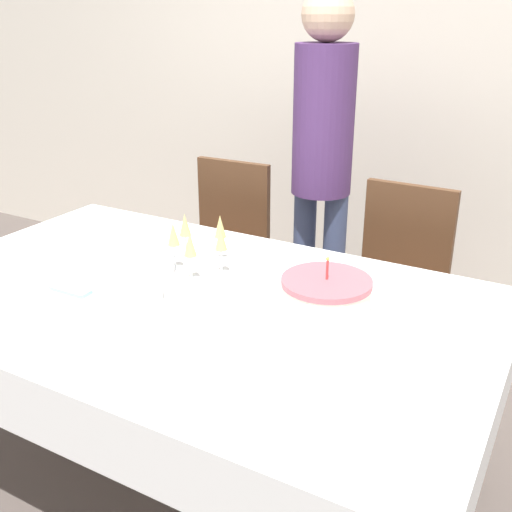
{
  "coord_description": "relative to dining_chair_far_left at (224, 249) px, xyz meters",
  "views": [
    {
      "loc": [
        1.08,
        -1.45,
        1.64
      ],
      "look_at": [
        0.17,
        0.16,
        0.89
      ],
      "focal_mm": 42.0,
      "sensor_mm": 36.0,
      "label": 1
    }
  ],
  "objects": [
    {
      "name": "person_standing",
      "position": [
        0.45,
        0.17,
        0.54
      ],
      "size": [
        0.28,
        0.28,
        1.75
      ],
      "color": "#3F4C72",
      "rests_on": "ground_plane"
    },
    {
      "name": "champagne_tray",
      "position": [
        0.35,
        -0.72,
        0.32
      ],
      "size": [
        0.31,
        0.31,
        0.18
      ],
      "color": "silver",
      "rests_on": "dining_table"
    },
    {
      "name": "wall_back",
      "position": [
        0.45,
        0.93,
        0.82
      ],
      "size": [
        8.0,
        0.05,
        2.7
      ],
      "color": "silver",
      "rests_on": "ground_plane"
    },
    {
      "name": "dining_table",
      "position": [
        0.45,
        -0.92,
        0.14
      ],
      "size": [
        2.0,
        1.21,
        0.77
      ],
      "color": "white",
      "rests_on": "ground_plane"
    },
    {
      "name": "ground_plane",
      "position": [
        0.45,
        -0.92,
        -0.53
      ],
      "size": [
        12.0,
        12.0,
        0.0
      ],
      "primitive_type": "plane",
      "color": "#564C47"
    },
    {
      "name": "cake_knife",
      "position": [
        0.96,
        -1.04,
        0.24
      ],
      "size": [
        0.3,
        0.04,
        0.0
      ],
      "color": "silver",
      "rests_on": "dining_table"
    },
    {
      "name": "plate_stack_dessert",
      "position": [
        0.22,
        -0.84,
        0.27
      ],
      "size": [
        0.17,
        0.17,
        0.05
      ],
      "color": "white",
      "rests_on": "dining_table"
    },
    {
      "name": "napkin_pile",
      "position": [
        0.09,
        -1.05,
        0.25
      ],
      "size": [
        0.15,
        0.15,
        0.01
      ],
      "color": "#8CC6E0",
      "rests_on": "dining_table"
    },
    {
      "name": "fork_pile",
      "position": [
        0.07,
        -1.25,
        0.25
      ],
      "size": [
        0.18,
        0.1,
        0.02
      ],
      "color": "silver",
      "rests_on": "dining_table"
    },
    {
      "name": "plate_stack_main",
      "position": [
        0.3,
        -1.05,
        0.27
      ],
      "size": [
        0.22,
        0.22,
        0.06
      ],
      "color": "white",
      "rests_on": "dining_table"
    },
    {
      "name": "dining_chair_far_left",
      "position": [
        0.0,
        0.0,
        0.0
      ],
      "size": [
        0.43,
        0.43,
        0.96
      ],
      "color": "#51331E",
      "rests_on": "ground_plane"
    },
    {
      "name": "dining_chair_far_right",
      "position": [
        0.89,
        -0.0,
        0.0
      ],
      "size": [
        0.43,
        0.43,
        0.96
      ],
      "color": "#51331E",
      "rests_on": "ground_plane"
    },
    {
      "name": "birthday_cake",
      "position": [
        0.89,
        -0.81,
        0.3
      ],
      "size": [
        0.28,
        0.28,
        0.19
      ],
      "color": "silver",
      "rests_on": "dining_table"
    }
  ]
}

